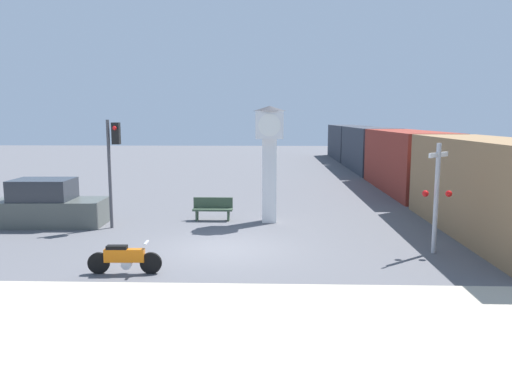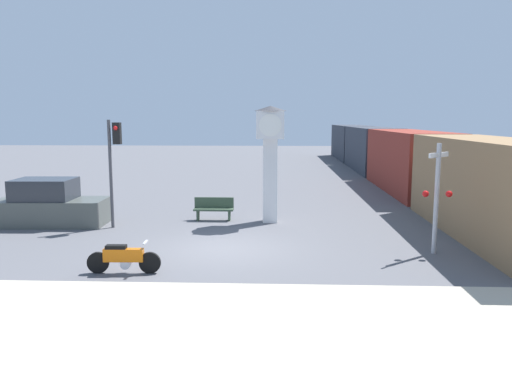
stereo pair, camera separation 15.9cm
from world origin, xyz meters
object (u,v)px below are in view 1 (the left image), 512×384
object	(u,v)px
motorcycle	(124,258)
freight_train	(384,154)
clock_tower	(269,145)
bench	(213,208)
traffic_light	(113,154)
railroad_crossing_signal	(437,194)
parked_car	(48,206)

from	to	relation	value
motorcycle	freight_train	world-z (taller)	freight_train
motorcycle	clock_tower	distance (m)	8.30
freight_train	bench	bearing A→B (deg)	-124.87
clock_tower	motorcycle	bearing A→B (deg)	-118.94
traffic_light	railroad_crossing_signal	size ratio (longest dim) A/B	1.20
clock_tower	freight_train	xyz separation A→B (m)	(7.77, 14.66, -1.35)
clock_tower	traffic_light	bearing A→B (deg)	-167.02
clock_tower	bench	world-z (taller)	clock_tower
clock_tower	freight_train	size ratio (longest dim) A/B	0.10
traffic_light	motorcycle	bearing A→B (deg)	-70.29
railroad_crossing_signal	freight_train	bearing A→B (deg)	82.08
traffic_light	clock_tower	bearing A→B (deg)	12.98
motorcycle	bench	distance (m)	7.28
clock_tower	bench	size ratio (longest dim) A/B	2.87
clock_tower	railroad_crossing_signal	bearing A→B (deg)	-41.65
traffic_light	bench	size ratio (longest dim) A/B	2.54
traffic_light	railroad_crossing_signal	distance (m)	11.39
motorcycle	parked_car	world-z (taller)	parked_car
clock_tower	traffic_light	distance (m)	5.96
freight_train	traffic_light	size ratio (longest dim) A/B	11.03
freight_train	railroad_crossing_signal	distance (m)	19.38
freight_train	railroad_crossing_signal	world-z (taller)	freight_train
clock_tower	bench	xyz separation A→B (m)	(-2.29, 0.22, -2.56)
traffic_light	railroad_crossing_signal	bearing A→B (deg)	-16.34
motorcycle	clock_tower	world-z (taller)	clock_tower
clock_tower	railroad_crossing_signal	distance (m)	6.92
clock_tower	freight_train	distance (m)	16.65
freight_train	traffic_light	xyz separation A→B (m)	(-13.57, -16.00, 1.10)
clock_tower	parked_car	size ratio (longest dim) A/B	1.08
freight_train	railroad_crossing_signal	bearing A→B (deg)	-97.92
motorcycle	traffic_light	xyz separation A→B (m)	(-1.99, 5.56, 2.38)
freight_train	parked_car	bearing A→B (deg)	-136.33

